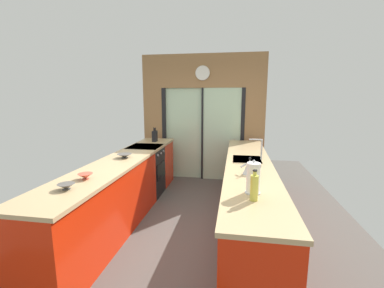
# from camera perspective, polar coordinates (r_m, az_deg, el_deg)

# --- Properties ---
(ground_plane) EXTENTS (5.04, 7.60, 0.02)m
(ground_plane) POSITION_cam_1_polar(r_m,az_deg,el_deg) (4.26, -1.00, -14.94)
(ground_plane) COLOR #4C4742
(back_wall_unit) EXTENTS (2.64, 0.12, 2.70)m
(back_wall_unit) POSITION_cam_1_polar(r_m,az_deg,el_deg) (5.64, 2.35, 7.44)
(back_wall_unit) COLOR olive
(back_wall_unit) RESTS_ON ground_plane
(left_counter_run) EXTENTS (0.62, 3.80, 0.92)m
(left_counter_run) POSITION_cam_1_polar(r_m,az_deg,el_deg) (3.93, -15.70, -10.05)
(left_counter_run) COLOR red
(left_counter_run) RESTS_ON ground_plane
(right_counter_run) EXTENTS (0.62, 3.80, 0.92)m
(right_counter_run) POSITION_cam_1_polar(r_m,az_deg,el_deg) (3.74, 12.18, -10.98)
(right_counter_run) COLOR red
(right_counter_run) RESTS_ON ground_plane
(sink_faucet) EXTENTS (0.19, 0.02, 0.30)m
(sink_faucet) POSITION_cam_1_polar(r_m,az_deg,el_deg) (3.81, 14.65, -0.46)
(sink_faucet) COLOR #B7BABC
(sink_faucet) RESTS_ON right_counter_run
(oven_range) EXTENTS (0.60, 0.60, 0.92)m
(oven_range) POSITION_cam_1_polar(r_m,az_deg,el_deg) (4.91, -10.11, -5.82)
(oven_range) COLOR black
(oven_range) RESTS_ON ground_plane
(mixing_bowl_near) EXTENTS (0.17, 0.17, 0.06)m
(mixing_bowl_near) POSITION_cam_1_polar(r_m,az_deg,el_deg) (2.82, -25.95, -8.39)
(mixing_bowl_near) COLOR #514C47
(mixing_bowl_near) RESTS_ON left_counter_run
(mixing_bowl_mid) EXTENTS (0.16, 0.16, 0.06)m
(mixing_bowl_mid) POSITION_cam_1_polar(r_m,az_deg,el_deg) (3.08, -22.43, -6.56)
(mixing_bowl_mid) COLOR #BC4C38
(mixing_bowl_mid) RESTS_ON left_counter_run
(mixing_bowl_far) EXTENTS (0.22, 0.22, 0.06)m
(mixing_bowl_far) POSITION_cam_1_polar(r_m,az_deg,el_deg) (3.95, -14.63, -2.51)
(mixing_bowl_far) COLOR #514C47
(mixing_bowl_far) RESTS_ON left_counter_run
(knife_block) EXTENTS (0.08, 0.14, 0.29)m
(knife_block) POSITION_cam_1_polar(r_m,az_deg,el_deg) (5.27, -8.20, 1.74)
(knife_block) COLOR black
(knife_block) RESTS_ON left_counter_run
(kettle) EXTENTS (0.24, 0.16, 0.20)m
(kettle) POSITION_cam_1_polar(r_m,az_deg,el_deg) (3.10, 12.61, -4.88)
(kettle) COLOR #B7BABC
(kettle) RESTS_ON right_counter_run
(soap_bottle) EXTENTS (0.07, 0.07, 0.28)m
(soap_bottle) POSITION_cam_1_polar(r_m,az_deg,el_deg) (2.33, 13.54, -9.25)
(soap_bottle) COLOR #D1CC4C
(soap_bottle) RESTS_ON right_counter_run
(paper_towel_roll) EXTENTS (0.14, 0.14, 0.32)m
(paper_towel_roll) POSITION_cam_1_polar(r_m,az_deg,el_deg) (2.48, 13.31, -7.37)
(paper_towel_roll) COLOR #B7BABC
(paper_towel_roll) RESTS_ON right_counter_run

